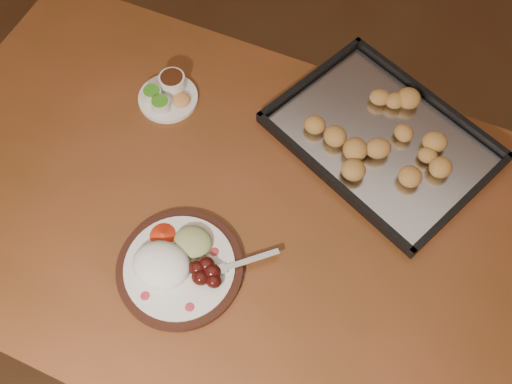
% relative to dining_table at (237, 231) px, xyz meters
% --- Properties ---
extents(ground, '(4.00, 4.00, 0.00)m').
position_rel_dining_table_xyz_m(ground, '(-0.20, 0.21, -0.65)').
color(ground, brown).
rests_on(ground, ground).
extents(dining_table, '(1.53, 0.96, 0.75)m').
position_rel_dining_table_xyz_m(dining_table, '(0.00, 0.00, 0.00)').
color(dining_table, brown).
rests_on(dining_table, ground).
extents(dinner_plate, '(0.31, 0.26, 0.06)m').
position_rel_dining_table_xyz_m(dinner_plate, '(-0.06, -0.16, 0.12)').
color(dinner_plate, black).
rests_on(dinner_plate, dining_table).
extents(condiment_saucer, '(0.14, 0.14, 0.05)m').
position_rel_dining_table_xyz_m(condiment_saucer, '(-0.27, 0.22, 0.11)').
color(condiment_saucer, white).
rests_on(condiment_saucer, dining_table).
extents(baking_tray, '(0.58, 0.52, 0.05)m').
position_rel_dining_table_xyz_m(baking_tray, '(0.24, 0.29, 0.11)').
color(baking_tray, black).
rests_on(baking_tray, dining_table).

